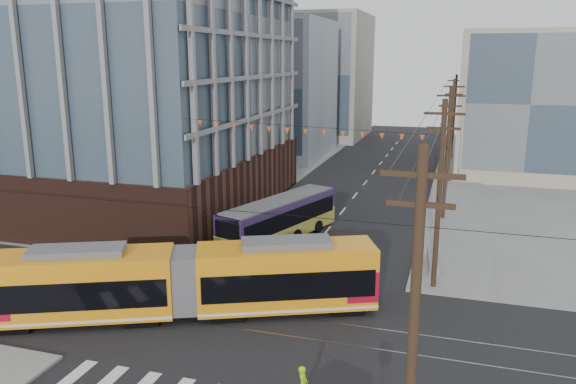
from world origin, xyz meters
name	(u,v)px	position (x,y,z in m)	size (l,w,h in m)	color
ground	(224,360)	(0.00, 0.00, 0.00)	(160.00, 160.00, 0.00)	slate
office_building	(94,44)	(-22.00, 23.00, 14.30)	(30.00, 25.00, 28.60)	#381E16
bg_bldg_nw_near	(260,89)	(-17.00, 52.00, 9.00)	(18.00, 16.00, 18.00)	#8C99A5
bg_bldg_ne_near	(523,104)	(16.00, 48.00, 8.00)	(14.00, 14.00, 16.00)	gray
bg_bldg_nw_far	(317,76)	(-14.00, 72.00, 10.00)	(16.00, 18.00, 20.00)	gray
bg_bldg_ne_far	(524,101)	(18.00, 68.00, 7.00)	(16.00, 16.00, 14.00)	#8C99A5
utility_pole_near	(413,339)	(8.50, -6.00, 5.50)	(0.30, 0.30, 11.00)	black
utility_pole_far	(454,117)	(8.50, 56.00, 5.50)	(0.30, 0.30, 11.00)	black
streetcar	(185,281)	(-3.67, 3.57, 1.91)	(19.82, 2.79, 3.82)	orange
city_bus	(280,219)	(-2.82, 16.77, 1.61)	(2.47, 11.39, 3.23)	#2B1C40
parked_car_silver	(240,238)	(-5.01, 14.33, 0.76)	(1.61, 4.63, 1.53)	#BABDC4
parked_car_white	(255,220)	(-5.50, 18.78, 0.76)	(2.13, 5.24, 1.52)	silver
parked_car_grey	(269,208)	(-5.79, 23.00, 0.66)	(2.18, 4.72, 1.31)	slate
jersey_barrier	(433,262)	(8.30, 14.31, 0.39)	(0.88, 3.92, 0.78)	gray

